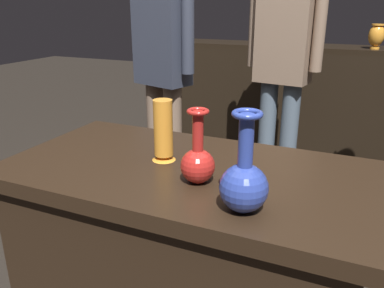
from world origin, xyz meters
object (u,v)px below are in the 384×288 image
at_px(vase_left_accent, 163,132).
at_px(visitor_center_back, 284,55).
at_px(shelf_vase_center, 305,32).
at_px(vase_centerpiece, 198,161).
at_px(vase_tall_behind, 244,181).
at_px(shelf_vase_right, 376,35).
at_px(visitor_near_left, 162,55).

xyz_separation_m(vase_left_accent, visitor_center_back, (0.11, 1.35, 0.11)).
bearing_deg(shelf_vase_center, vase_centerpiece, -88.12).
relative_size(vase_tall_behind, shelf_vase_right, 1.52).
xyz_separation_m(vase_left_accent, shelf_vase_center, (0.10, 2.23, 0.18)).
bearing_deg(visitor_near_left, visitor_center_back, -131.43).
height_order(shelf_vase_center, shelf_vase_right, shelf_vase_right).
height_order(shelf_vase_right, visitor_near_left, visitor_near_left).
distance_m(vase_tall_behind, visitor_near_left, 1.48).
bearing_deg(shelf_vase_center, visitor_near_left, -115.96).
bearing_deg(vase_left_accent, visitor_center_back, 85.17).
distance_m(shelf_vase_right, visitor_near_left, 1.60).
xyz_separation_m(vase_centerpiece, visitor_center_back, (-0.06, 1.47, 0.14)).
distance_m(vase_left_accent, visitor_center_back, 1.36).
xyz_separation_m(shelf_vase_right, visitor_center_back, (-0.50, -0.74, -0.08)).
bearing_deg(shelf_vase_right, shelf_vase_center, 165.71).
bearing_deg(vase_left_accent, shelf_vase_right, 73.56).
relative_size(visitor_near_left, visitor_center_back, 1.01).
height_order(vase_centerpiece, visitor_center_back, visitor_center_back).
relative_size(shelf_vase_right, visitor_near_left, 0.10).
distance_m(vase_centerpiece, visitor_near_left, 1.30).
bearing_deg(visitor_near_left, shelf_vase_right, -117.94).
bearing_deg(vase_tall_behind, visitor_center_back, 98.43).
distance_m(vase_centerpiece, vase_tall_behind, 0.20).
distance_m(vase_left_accent, visitor_near_left, 1.10).
height_order(vase_left_accent, shelf_vase_center, shelf_vase_center).
relative_size(vase_centerpiece, shelf_vase_center, 1.39).
relative_size(shelf_vase_center, shelf_vase_right, 0.93).
bearing_deg(visitor_near_left, vase_centerpiece, 139.64).
bearing_deg(shelf_vase_right, visitor_center_back, -124.16).
relative_size(vase_centerpiece, visitor_center_back, 0.13).
xyz_separation_m(vase_tall_behind, shelf_vase_center, (-0.25, 2.45, 0.20)).
bearing_deg(shelf_vase_right, vase_tall_behind, -96.63).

